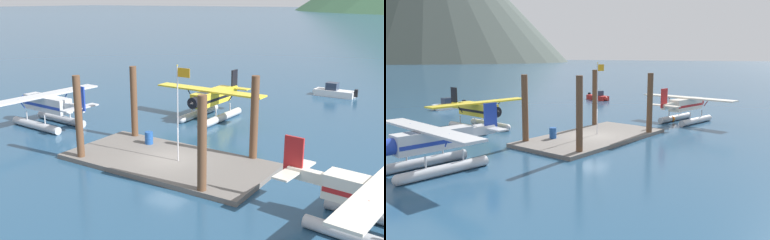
{
  "view_description": "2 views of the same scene",
  "coord_description": "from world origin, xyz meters",
  "views": [
    {
      "loc": [
        16.1,
        -21.98,
        10.26
      ],
      "look_at": [
        -0.35,
        3.44,
        2.07
      ],
      "focal_mm": 41.8,
      "sensor_mm": 36.0,
      "label": 1
    },
    {
      "loc": [
        -25.86,
        -19.8,
        6.95
      ],
      "look_at": [
        0.12,
        1.71,
        1.45
      ],
      "focal_mm": 36.51,
      "sensor_mm": 36.0,
      "label": 2
    }
  ],
  "objects": [
    {
      "name": "ground_plane",
      "position": [
        0.0,
        0.0,
        0.0
      ],
      "size": [
        1200.0,
        1200.0,
        0.0
      ],
      "primitive_type": "plane",
      "color": "navy"
    },
    {
      "name": "dock_platform",
      "position": [
        0.0,
        0.0,
        0.15
      ],
      "size": [
        13.4,
        6.54,
        0.3
      ],
      "primitive_type": "cube",
      "color": "#66605B",
      "rests_on": "ground"
    },
    {
      "name": "piling_near_left",
      "position": [
        -5.05,
        -2.69,
        2.83
      ],
      "size": [
        0.48,
        0.48,
        5.66
      ],
      "primitive_type": "cylinder",
      "color": "brown",
      "rests_on": "ground"
    },
    {
      "name": "piling_near_right",
      "position": [
        4.41,
        -2.94,
        2.77
      ],
      "size": [
        0.5,
        0.5,
        5.53
      ],
      "primitive_type": "cylinder",
      "color": "brown",
      "rests_on": "ground"
    },
    {
      "name": "piling_far_left",
      "position": [
        -5.09,
        2.82,
        2.78
      ],
      "size": [
        0.5,
        0.5,
        5.56
      ],
      "primitive_type": "cylinder",
      "color": "brown",
      "rests_on": "ground"
    },
    {
      "name": "piling_far_right",
      "position": [
        4.52,
        3.21,
        2.84
      ],
      "size": [
        0.51,
        0.51,
        5.69
      ],
      "primitive_type": "cylinder",
      "color": "brown",
      "rests_on": "ground"
    },
    {
      "name": "flagpole",
      "position": [
        0.88,
        0.09,
        4.12
      ],
      "size": [
        0.95,
        0.1,
        6.16
      ],
      "color": "silver",
      "rests_on": "dock_platform"
    },
    {
      "name": "fuel_drum",
      "position": [
        -2.96,
        1.83,
        0.74
      ],
      "size": [
        0.62,
        0.62,
        0.88
      ],
      "color": "#1E4C99",
      "rests_on": "dock_platform"
    },
    {
      "name": "mooring_buoy",
      "position": [
        12.59,
        -1.15,
        0.32
      ],
      "size": [
        0.64,
        0.64,
        0.64
      ],
      "primitive_type": "sphere",
      "color": "orange",
      "rests_on": "ground"
    },
    {
      "name": "seaplane_yellow_bow_left",
      "position": [
        -3.39,
        11.21,
        1.58
      ],
      "size": [
        10.43,
        7.98,
        3.84
      ],
      "color": "#B7BABF",
      "rests_on": "ground"
    },
    {
      "name": "seaplane_cream_stbd_aft",
      "position": [
        13.22,
        -2.38,
        1.58
      ],
      "size": [
        7.95,
        10.49,
        3.84
      ],
      "color": "#B7BABF",
      "rests_on": "ground"
    },
    {
      "name": "seaplane_silver_port_fwd",
      "position": [
        -13.6,
        1.8,
        1.58
      ],
      "size": [
        7.98,
        10.46,
        3.84
      ],
      "color": "#B7BABF",
      "rests_on": "ground"
    },
    {
      "name": "boat_white_open_north",
      "position": [
        3.04,
        26.73,
        0.49
      ],
      "size": [
        4.89,
        1.59,
        1.5
      ],
      "color": "silver",
      "rests_on": "ground"
    }
  ]
}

